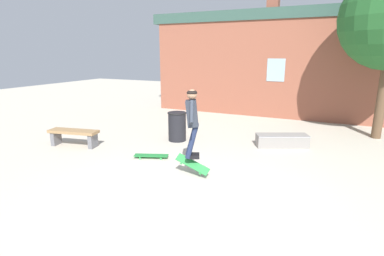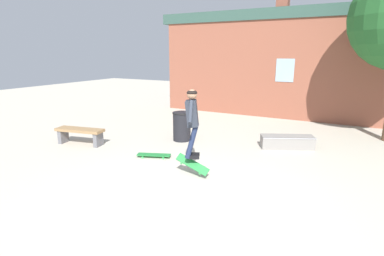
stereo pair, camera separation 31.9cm
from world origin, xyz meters
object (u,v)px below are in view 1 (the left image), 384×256
trash_bin (177,126)px  skateboard_flipping (193,164)px  skater (192,117)px  skateboard_resting (151,155)px  park_bench (74,135)px  skate_ledge (282,140)px

trash_bin → skateboard_flipping: 2.81m
skater → skateboard_resting: bearing=133.6°
park_bench → skater: size_ratio=1.02×
skate_ledge → skateboard_resting: bearing=-164.7°
skate_ledge → skateboard_resting: 3.77m
park_bench → skateboard_resting: size_ratio=1.69×
skateboard_resting → skater: bearing=-43.7°
park_bench → skater: bearing=-18.6°
skateboard_flipping → skater: bearing=158.3°
park_bench → skateboard_flipping: size_ratio=1.92×
skater → skateboard_flipping: skater is taller
skate_ledge → skater: bearing=-140.5°
skateboard_flipping → skateboard_resting: skateboard_flipping is taller
skate_ledge → skateboard_resting: skate_ledge is taller
park_bench → skateboard_flipping: (4.02, -0.52, -0.07)m
skate_ledge → skateboard_resting: size_ratio=1.70×
trash_bin → skater: skater is taller
skater → skate_ledge: bearing=40.3°
skater → skateboard_resting: (-1.44, 0.59, -1.25)m
skate_ledge → skateboard_flipping: bearing=-140.2°
trash_bin → skateboard_flipping: size_ratio=1.13×
skater → park_bench: bearing=148.6°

